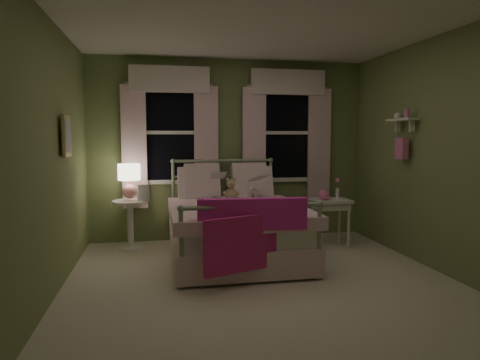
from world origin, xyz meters
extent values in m
plane|color=silver|center=(0.00, 0.00, 0.00)|extent=(4.20, 4.20, 0.00)
plane|color=white|center=(0.00, 0.00, 2.60)|extent=(4.20, 4.20, 0.00)
plane|color=#7B8A52|center=(0.00, 2.10, 1.30)|extent=(4.00, 0.00, 4.00)
plane|color=#7B8A52|center=(0.00, -2.10, 1.30)|extent=(4.00, 0.00, 4.00)
plane|color=#7B8A52|center=(-2.00, 0.00, 1.30)|extent=(0.00, 4.20, 4.20)
plane|color=#7B8A52|center=(2.00, 0.00, 1.30)|extent=(0.00, 4.20, 4.20)
cube|color=white|center=(-0.12, 1.02, 0.42)|extent=(1.44, 1.94, 0.26)
cube|color=white|center=(-0.12, 1.02, 0.18)|extent=(1.54, 2.02, 0.30)
cube|color=white|center=(-0.12, 0.87, 0.60)|extent=(1.58, 1.75, 0.14)
cylinder|color=#9EB793|center=(-0.81, 1.02, 0.30)|extent=(0.04, 1.90, 0.04)
cylinder|color=#9EB793|center=(0.57, 1.02, 0.30)|extent=(0.04, 1.90, 0.04)
cylinder|color=#9EB793|center=(-0.83, 1.99, 0.57)|extent=(0.04, 0.04, 1.15)
cylinder|color=#9EB793|center=(0.59, 1.99, 0.57)|extent=(0.04, 0.04, 1.15)
sphere|color=#9EB793|center=(-0.83, 1.99, 1.15)|extent=(0.07, 0.07, 0.07)
sphere|color=#9EB793|center=(0.59, 1.99, 1.15)|extent=(0.07, 0.07, 0.07)
cylinder|color=#9EB793|center=(-0.12, 1.99, 1.15)|extent=(1.42, 0.04, 0.04)
cylinder|color=#9EB793|center=(-0.12, 1.99, 0.93)|extent=(1.38, 0.03, 0.03)
cylinder|color=#9EB793|center=(-0.83, 0.05, 0.40)|extent=(0.04, 0.04, 0.80)
cylinder|color=#9EB793|center=(0.59, 0.05, 0.40)|extent=(0.04, 0.04, 0.80)
sphere|color=#9EB793|center=(-0.83, 0.05, 0.80)|extent=(0.07, 0.07, 0.07)
sphere|color=#9EB793|center=(0.59, 0.05, 0.80)|extent=(0.07, 0.07, 0.07)
cylinder|color=#9EB793|center=(-0.12, 0.05, 0.80)|extent=(1.42, 0.04, 0.04)
cube|color=white|center=(-0.50, 1.72, 0.80)|extent=(0.55, 0.32, 0.57)
cube|color=white|center=(0.26, 1.72, 0.80)|extent=(0.55, 0.32, 0.57)
cube|color=white|center=(-0.45, 1.72, 0.88)|extent=(0.48, 0.30, 0.51)
cube|color=white|center=(0.21, 1.72, 0.88)|extent=(0.48, 0.30, 0.51)
cube|color=#DE2BA2|center=(-0.12, 0.05, 0.72)|extent=(1.10, 0.18, 0.32)
cube|color=#CE2878|center=(-0.12, -0.02, 0.45)|extent=(1.05, 0.41, 0.55)
imported|color=#F7D1DD|center=(-0.40, 1.47, 0.98)|extent=(0.30, 0.20, 0.82)
imported|color=#F7D1DD|center=(0.16, 1.47, 0.92)|extent=(0.37, 0.30, 0.70)
imported|color=beige|center=(-0.40, 1.22, 0.96)|extent=(0.20, 0.12, 0.26)
imported|color=beige|center=(0.16, 1.22, 0.92)|extent=(0.23, 0.19, 0.26)
sphere|color=tan|center=(-0.12, 1.32, 0.75)|extent=(0.16, 0.16, 0.16)
sphere|color=tan|center=(-0.12, 1.30, 0.89)|extent=(0.12, 0.12, 0.12)
sphere|color=tan|center=(-0.16, 1.30, 0.95)|extent=(0.04, 0.04, 0.04)
sphere|color=tan|center=(-0.07, 1.30, 0.95)|extent=(0.04, 0.04, 0.04)
sphere|color=tan|center=(-0.20, 1.29, 0.77)|extent=(0.06, 0.06, 0.06)
sphere|color=tan|center=(-0.04, 1.29, 0.77)|extent=(0.06, 0.06, 0.06)
sphere|color=#8C6B51|center=(-0.12, 1.24, 0.89)|extent=(0.04, 0.04, 0.04)
cylinder|color=white|center=(-1.41, 1.72, 0.63)|extent=(0.46, 0.46, 0.04)
cylinder|color=white|center=(-1.41, 1.72, 0.32)|extent=(0.08, 0.08, 0.60)
cylinder|color=white|center=(-1.41, 1.72, 0.01)|extent=(0.34, 0.34, 0.03)
sphere|color=#D98980|center=(-1.41, 1.72, 0.77)|extent=(0.19, 0.19, 0.19)
cylinder|color=pink|center=(-1.41, 1.72, 0.89)|extent=(0.03, 0.03, 0.12)
cylinder|color=#FFEAC6|center=(-1.41, 1.72, 1.03)|extent=(0.29, 0.29, 0.21)
imported|color=beige|center=(-1.31, 1.64, 0.66)|extent=(0.22, 0.26, 0.02)
cube|color=white|center=(1.25, 1.31, 0.63)|extent=(0.50, 0.40, 0.04)
cube|color=white|center=(1.25, 1.31, 0.56)|extent=(0.44, 0.34, 0.08)
cylinder|color=white|center=(1.05, 1.16, 0.31)|extent=(0.04, 0.04, 0.60)
cylinder|color=white|center=(1.45, 1.16, 0.31)|extent=(0.04, 0.04, 0.60)
cylinder|color=white|center=(1.05, 1.46, 0.31)|extent=(0.04, 0.04, 0.60)
cylinder|color=white|center=(1.45, 1.46, 0.31)|extent=(0.04, 0.04, 0.60)
sphere|color=pink|center=(1.15, 1.31, 0.71)|extent=(0.14, 0.14, 0.14)
cube|color=pink|center=(1.15, 1.22, 0.69)|extent=(0.10, 0.05, 0.04)
cylinder|color=white|center=(1.37, 1.36, 0.72)|extent=(0.05, 0.05, 0.14)
cylinder|color=#4C7F3F|center=(1.37, 1.36, 0.83)|extent=(0.01, 0.01, 0.12)
sphere|color=pink|center=(1.37, 1.36, 0.90)|extent=(0.06, 0.06, 0.06)
cube|color=black|center=(-0.85, 2.08, 1.55)|extent=(0.76, 0.02, 1.35)
cube|color=white|center=(-0.85, 2.06, 2.25)|extent=(0.84, 0.05, 0.06)
cube|color=white|center=(-0.85, 2.06, 0.85)|extent=(0.84, 0.05, 0.06)
cube|color=white|center=(-1.25, 2.06, 1.55)|extent=(0.06, 0.05, 1.40)
cube|color=white|center=(-0.45, 2.06, 1.55)|extent=(0.06, 0.05, 1.40)
cube|color=white|center=(-0.85, 2.06, 1.55)|extent=(0.76, 0.04, 0.05)
cube|color=white|center=(-1.35, 2.02, 1.35)|extent=(0.34, 0.06, 1.70)
cube|color=silver|center=(-0.35, 2.02, 1.35)|extent=(0.34, 0.06, 1.70)
cube|color=white|center=(-0.85, 2.00, 2.28)|extent=(1.10, 0.08, 0.36)
cylinder|color=white|center=(-0.85, 2.04, 2.22)|extent=(1.20, 0.03, 0.03)
cube|color=black|center=(0.85, 2.08, 1.55)|extent=(0.76, 0.02, 1.35)
cube|color=white|center=(0.85, 2.06, 2.25)|extent=(0.84, 0.05, 0.06)
cube|color=white|center=(0.85, 2.06, 0.85)|extent=(0.84, 0.05, 0.06)
cube|color=white|center=(0.45, 2.06, 1.55)|extent=(0.06, 0.05, 1.40)
cube|color=white|center=(1.25, 2.06, 1.55)|extent=(0.06, 0.05, 1.40)
cube|color=white|center=(0.85, 2.06, 1.55)|extent=(0.76, 0.04, 0.05)
cube|color=white|center=(0.35, 2.02, 1.35)|extent=(0.34, 0.06, 1.70)
cube|color=white|center=(1.35, 2.02, 1.35)|extent=(0.34, 0.06, 1.70)
cube|color=white|center=(0.85, 2.00, 2.28)|extent=(1.10, 0.08, 0.36)
cylinder|color=white|center=(0.85, 2.04, 2.22)|extent=(1.20, 0.03, 0.03)
cube|color=white|center=(1.89, 0.70, 1.70)|extent=(0.15, 0.50, 0.03)
cube|color=white|center=(1.93, 0.55, 1.62)|extent=(0.06, 0.03, 0.14)
cube|color=white|center=(1.93, 0.85, 1.62)|extent=(0.06, 0.03, 0.14)
cylinder|color=pink|center=(1.89, 0.60, 1.77)|extent=(0.06, 0.06, 0.10)
sphere|color=white|center=(1.89, 0.80, 1.75)|extent=(0.08, 0.08, 0.08)
cube|color=pink|center=(1.90, 0.70, 1.35)|extent=(0.08, 0.18, 0.26)
cube|color=beige|center=(-1.95, 0.60, 1.50)|extent=(0.03, 0.32, 0.42)
cube|color=silver|center=(-1.94, 0.60, 1.50)|extent=(0.01, 0.25, 0.34)
camera|label=1|loc=(-1.04, -4.06, 1.49)|focal=32.00mm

